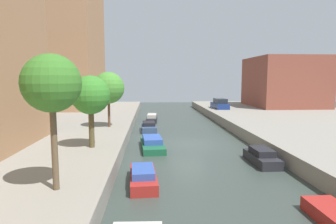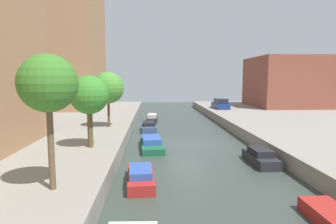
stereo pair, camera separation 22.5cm
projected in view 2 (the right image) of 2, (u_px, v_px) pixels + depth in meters
ground_plane at (188, 144)px, 23.44m from camera, size 84.00×84.00×0.00m
quay_left at (0, 140)px, 22.55m from camera, size 20.00×64.00×1.00m
apartment_tower_far at (64, 36)px, 42.58m from camera, size 10.00×13.93×21.44m
low_block_right at (285, 82)px, 44.87m from camera, size 10.00×11.02×7.71m
street_tree_0 at (48, 84)px, 10.78m from camera, size 2.23×2.23×5.28m
street_tree_1 at (89, 96)px, 17.80m from camera, size 2.43×2.43×4.56m
street_tree_2 at (108, 88)px, 25.50m from camera, size 2.84×2.84×4.96m
parked_car at (220, 104)px, 41.99m from camera, size 1.87×4.55×1.49m
moored_boat_left_2 at (141, 177)px, 14.50m from camera, size 1.52×3.69×0.89m
moored_boat_left_3 at (151, 144)px, 21.98m from camera, size 1.97×4.70×0.86m
moored_boat_left_4 at (149, 127)px, 29.24m from camera, size 1.61×3.60×0.95m
moored_boat_left_5 at (152, 118)px, 36.09m from camera, size 1.47×4.29×0.93m
moored_boat_right_2 at (260, 157)px, 17.96m from camera, size 1.34×3.35×0.98m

